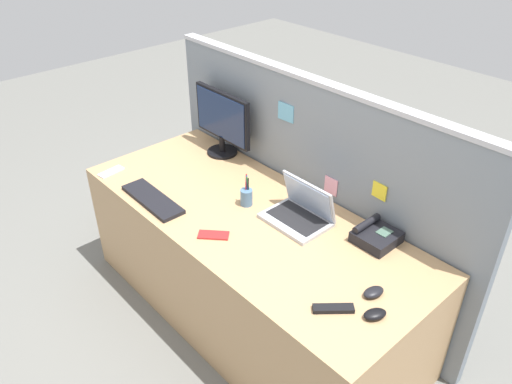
% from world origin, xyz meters
% --- Properties ---
extents(ground_plane, '(10.00, 10.00, 0.00)m').
position_xyz_m(ground_plane, '(0.00, 0.00, 0.00)').
color(ground_plane, slate).
extents(desk, '(2.04, 0.84, 0.71)m').
position_xyz_m(desk, '(0.00, 0.00, 0.35)').
color(desk, tan).
rests_on(desk, ground_plane).
extents(cubicle_divider, '(2.20, 0.08, 1.34)m').
position_xyz_m(cubicle_divider, '(-0.00, 0.46, 0.67)').
color(cubicle_divider, gray).
rests_on(cubicle_divider, ground_plane).
extents(desktop_monitor, '(0.48, 0.19, 0.41)m').
position_xyz_m(desktop_monitor, '(-0.63, 0.34, 0.94)').
color(desktop_monitor, black).
rests_on(desktop_monitor, desk).
extents(laptop, '(0.33, 0.25, 0.21)m').
position_xyz_m(laptop, '(0.21, 0.17, 0.76)').
color(laptop, '#B2B5BC').
rests_on(laptop, desk).
extents(desk_phone, '(0.19, 0.20, 0.09)m').
position_xyz_m(desk_phone, '(0.58, 0.31, 0.74)').
color(desk_phone, black).
rests_on(desk_phone, desk).
extents(keyboard_main, '(0.44, 0.14, 0.02)m').
position_xyz_m(keyboard_main, '(-0.45, -0.31, 0.72)').
color(keyboard_main, black).
rests_on(keyboard_main, desk).
extents(computer_mouse_right_hand, '(0.08, 0.11, 0.03)m').
position_xyz_m(computer_mouse_right_hand, '(0.80, -0.00, 0.73)').
color(computer_mouse_right_hand, black).
rests_on(computer_mouse_right_hand, desk).
extents(computer_mouse_left_hand, '(0.09, 0.12, 0.03)m').
position_xyz_m(computer_mouse_left_hand, '(0.88, -0.10, 0.73)').
color(computer_mouse_left_hand, black).
rests_on(computer_mouse_left_hand, desk).
extents(pen_cup, '(0.07, 0.07, 0.18)m').
position_xyz_m(pen_cup, '(-0.08, 0.05, 0.76)').
color(pen_cup, '#4C7093').
rests_on(pen_cup, desk).
extents(cell_phone_red_case, '(0.16, 0.15, 0.01)m').
position_xyz_m(cell_phone_red_case, '(0.02, -0.25, 0.71)').
color(cell_phone_red_case, '#B22323').
rests_on(cell_phone_red_case, desk).
extents(cell_phone_white_slab, '(0.08, 0.16, 0.01)m').
position_xyz_m(cell_phone_white_slab, '(-0.88, -0.32, 0.71)').
color(cell_phone_white_slab, silver).
rests_on(cell_phone_white_slab, desk).
extents(tv_remote, '(0.14, 0.16, 0.02)m').
position_xyz_m(tv_remote, '(0.74, -0.19, 0.72)').
color(tv_remote, black).
rests_on(tv_remote, desk).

